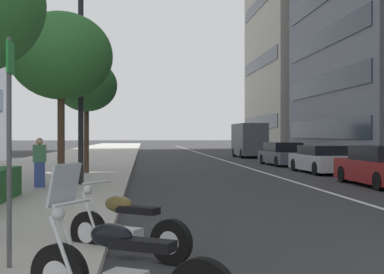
{
  "coord_description": "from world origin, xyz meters",
  "views": [
    {
      "loc": [
        -5.16,
        5.78,
        1.77
      ],
      "look_at": [
        16.54,
        3.77,
        1.72
      ],
      "focal_mm": 49.63,
      "sensor_mm": 36.0,
      "label": 1
    }
  ],
  "objects_px": {
    "car_approaching_light": "(382,167)",
    "pedestrian_on_plaza": "(40,163)",
    "delivery_van_ahead": "(249,139)",
    "street_tree_far_plaza": "(86,86)",
    "street_tree_by_lamp_post": "(61,56)",
    "parking_sign_by_curb": "(9,130)",
    "motorcycle_far_end_row": "(127,230)",
    "street_lamp_with_banners": "(90,20)",
    "car_lead_in_lane": "(321,160)",
    "motorcycle_second_in_row": "(123,272)",
    "car_mid_block_traffic": "(283,154)"
  },
  "relations": [
    {
      "from": "motorcycle_far_end_row",
      "to": "car_mid_block_traffic",
      "type": "xyz_separation_m",
      "value": [
        23.27,
        -8.56,
        0.24
      ]
    },
    {
      "from": "street_tree_by_lamp_post",
      "to": "street_tree_far_plaza",
      "type": "relative_size",
      "value": 1.1
    },
    {
      "from": "delivery_van_ahead",
      "to": "parking_sign_by_curb",
      "type": "height_order",
      "value": "parking_sign_by_curb"
    },
    {
      "from": "street_tree_by_lamp_post",
      "to": "car_mid_block_traffic",
      "type": "bearing_deg",
      "value": -37.23
    },
    {
      "from": "motorcycle_far_end_row",
      "to": "street_lamp_with_banners",
      "type": "distance_m",
      "value": 11.64
    },
    {
      "from": "delivery_van_ahead",
      "to": "street_tree_far_plaza",
      "type": "distance_m",
      "value": 22.24
    },
    {
      "from": "car_mid_block_traffic",
      "to": "street_tree_by_lamp_post",
      "type": "relative_size",
      "value": 0.87
    },
    {
      "from": "street_tree_far_plaza",
      "to": "car_mid_block_traffic",
      "type": "bearing_deg",
      "value": -55.4
    },
    {
      "from": "car_lead_in_lane",
      "to": "street_tree_by_lamp_post",
      "type": "xyz_separation_m",
      "value": [
        -7.75,
        10.95,
        3.6
      ]
    },
    {
      "from": "car_lead_in_lane",
      "to": "pedestrian_on_plaza",
      "type": "distance_m",
      "value": 13.82
    },
    {
      "from": "street_tree_by_lamp_post",
      "to": "parking_sign_by_curb",
      "type": "bearing_deg",
      "value": -174.91
    },
    {
      "from": "street_lamp_with_banners",
      "to": "car_mid_block_traffic",
      "type": "bearing_deg",
      "value": -37.82
    },
    {
      "from": "motorcycle_second_in_row",
      "to": "street_lamp_with_banners",
      "type": "xyz_separation_m",
      "value": [
        12.79,
        1.56,
        5.2
      ]
    },
    {
      "from": "motorcycle_second_in_row",
      "to": "car_mid_block_traffic",
      "type": "bearing_deg",
      "value": -79.29
    },
    {
      "from": "parking_sign_by_curb",
      "to": "pedestrian_on_plaza",
      "type": "xyz_separation_m",
      "value": [
        10.38,
        1.61,
        -0.91
      ]
    },
    {
      "from": "street_tree_by_lamp_post",
      "to": "motorcycle_far_end_row",
      "type": "bearing_deg",
      "value": -165.7
    },
    {
      "from": "delivery_van_ahead",
      "to": "pedestrian_on_plaza",
      "type": "relative_size",
      "value": 3.43
    },
    {
      "from": "car_lead_in_lane",
      "to": "pedestrian_on_plaza",
      "type": "height_order",
      "value": "pedestrian_on_plaza"
    },
    {
      "from": "street_tree_far_plaza",
      "to": "parking_sign_by_curb",
      "type": "bearing_deg",
      "value": -177.16
    },
    {
      "from": "motorcycle_far_end_row",
      "to": "street_tree_by_lamp_post",
      "type": "relative_size",
      "value": 0.33
    },
    {
      "from": "street_lamp_with_banners",
      "to": "pedestrian_on_plaza",
      "type": "xyz_separation_m",
      "value": [
        -0.92,
        1.49,
        -4.72
      ]
    },
    {
      "from": "motorcycle_far_end_row",
      "to": "car_lead_in_lane",
      "type": "distance_m",
      "value": 18.85
    },
    {
      "from": "motorcycle_second_in_row",
      "to": "street_lamp_with_banners",
      "type": "relative_size",
      "value": 0.21
    },
    {
      "from": "car_approaching_light",
      "to": "parking_sign_by_curb",
      "type": "xyz_separation_m",
      "value": [
        -11.19,
        9.99,
        1.16
      ]
    },
    {
      "from": "motorcycle_second_in_row",
      "to": "street_tree_far_plaza",
      "type": "xyz_separation_m",
      "value": [
        18.34,
        2.27,
        3.51
      ]
    },
    {
      "from": "car_mid_block_traffic",
      "to": "street_lamp_with_banners",
      "type": "distance_m",
      "value": 17.19
    },
    {
      "from": "car_approaching_light",
      "to": "delivery_van_ahead",
      "type": "bearing_deg",
      "value": -0.76
    },
    {
      "from": "motorcycle_far_end_row",
      "to": "pedestrian_on_plaza",
      "type": "relative_size",
      "value": 1.15
    },
    {
      "from": "street_lamp_with_banners",
      "to": "parking_sign_by_curb",
      "type": "bearing_deg",
      "value": -179.36
    },
    {
      "from": "motorcycle_second_in_row",
      "to": "motorcycle_far_end_row",
      "type": "xyz_separation_m",
      "value": [
        2.51,
        0.04,
        -0.03
      ]
    },
    {
      "from": "motorcycle_far_end_row",
      "to": "car_approaching_light",
      "type": "xyz_separation_m",
      "value": [
        10.17,
        -8.59,
        0.26
      ]
    },
    {
      "from": "street_tree_far_plaza",
      "to": "delivery_van_ahead",
      "type": "bearing_deg",
      "value": -30.13
    },
    {
      "from": "pedestrian_on_plaza",
      "to": "street_tree_by_lamp_post",
      "type": "bearing_deg",
      "value": -124.13
    },
    {
      "from": "street_tree_far_plaza",
      "to": "car_approaching_light",
      "type": "bearing_deg",
      "value": -117.62
    },
    {
      "from": "motorcycle_far_end_row",
      "to": "delivery_van_ahead",
      "type": "relative_size",
      "value": 0.33
    },
    {
      "from": "street_lamp_with_banners",
      "to": "street_tree_by_lamp_post",
      "type": "distance_m",
      "value": 2.06
    },
    {
      "from": "pedestrian_on_plaza",
      "to": "delivery_van_ahead",
      "type": "bearing_deg",
      "value": -32.18
    },
    {
      "from": "street_tree_by_lamp_post",
      "to": "street_tree_far_plaza",
      "type": "distance_m",
      "value": 6.84
    },
    {
      "from": "delivery_van_ahead",
      "to": "street_tree_by_lamp_post",
      "type": "height_order",
      "value": "street_tree_by_lamp_post"
    },
    {
      "from": "delivery_van_ahead",
      "to": "car_approaching_light",
      "type": "bearing_deg",
      "value": 179.64
    },
    {
      "from": "car_approaching_light",
      "to": "pedestrian_on_plaza",
      "type": "distance_m",
      "value": 11.63
    },
    {
      "from": "motorcycle_second_in_row",
      "to": "street_tree_far_plaza",
      "type": "distance_m",
      "value": 18.81
    },
    {
      "from": "pedestrian_on_plaza",
      "to": "motorcycle_second_in_row",
      "type": "bearing_deg",
      "value": -172.85
    },
    {
      "from": "motorcycle_second_in_row",
      "to": "pedestrian_on_plaza",
      "type": "height_order",
      "value": "pedestrian_on_plaza"
    },
    {
      "from": "delivery_van_ahead",
      "to": "street_tree_far_plaza",
      "type": "xyz_separation_m",
      "value": [
        -19.11,
        11.09,
        2.49
      ]
    },
    {
      "from": "car_lead_in_lane",
      "to": "street_tree_far_plaza",
      "type": "relative_size",
      "value": 0.93
    },
    {
      "from": "street_lamp_with_banners",
      "to": "street_tree_far_plaza",
      "type": "distance_m",
      "value": 5.84
    },
    {
      "from": "street_tree_by_lamp_post",
      "to": "street_tree_far_plaza",
      "type": "xyz_separation_m",
      "value": [
        6.84,
        -0.06,
        -0.27
      ]
    },
    {
      "from": "street_tree_far_plaza",
      "to": "pedestrian_on_plaza",
      "type": "distance_m",
      "value": 7.19
    },
    {
      "from": "street_tree_by_lamp_post",
      "to": "pedestrian_on_plaza",
      "type": "height_order",
      "value": "street_tree_by_lamp_post"
    }
  ]
}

